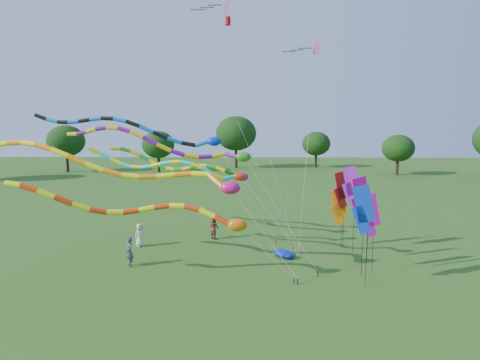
{
  "coord_description": "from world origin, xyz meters",
  "views": [
    {
      "loc": [
        -0.38,
        -18.71,
        7.99
      ],
      "look_at": [
        -0.9,
        4.35,
        4.8
      ],
      "focal_mm": 30.0,
      "sensor_mm": 36.0,
      "label": 1
    }
  ],
  "objects_px": {
    "tube_kite_orange": "(138,170)",
    "person_a": "(140,235)",
    "tube_kite_red": "(156,211)",
    "blue_nylon_heap": "(285,254)",
    "person_b": "(129,252)",
    "person_c": "(214,228)"
  },
  "relations": [
    {
      "from": "tube_kite_orange",
      "to": "blue_nylon_heap",
      "type": "relative_size",
      "value": 12.36
    },
    {
      "from": "tube_kite_red",
      "to": "person_c",
      "type": "xyz_separation_m",
      "value": [
        2.19,
        7.95,
        -2.91
      ]
    },
    {
      "from": "blue_nylon_heap",
      "to": "person_c",
      "type": "relative_size",
      "value": 0.84
    },
    {
      "from": "blue_nylon_heap",
      "to": "person_a",
      "type": "bearing_deg",
      "value": 167.62
    },
    {
      "from": "tube_kite_orange",
      "to": "blue_nylon_heap",
      "type": "bearing_deg",
      "value": 28.16
    },
    {
      "from": "tube_kite_orange",
      "to": "person_b",
      "type": "distance_m",
      "value": 4.91
    },
    {
      "from": "tube_kite_orange",
      "to": "person_c",
      "type": "distance_m",
      "value": 8.78
    },
    {
      "from": "person_b",
      "to": "tube_kite_orange",
      "type": "bearing_deg",
      "value": 12.08
    },
    {
      "from": "tube_kite_red",
      "to": "tube_kite_orange",
      "type": "relative_size",
      "value": 0.84
    },
    {
      "from": "blue_nylon_heap",
      "to": "person_a",
      "type": "height_order",
      "value": "person_a"
    },
    {
      "from": "blue_nylon_heap",
      "to": "person_b",
      "type": "xyz_separation_m",
      "value": [
        -8.99,
        -1.69,
        0.65
      ]
    },
    {
      "from": "tube_kite_orange",
      "to": "person_c",
      "type": "relative_size",
      "value": 10.41
    },
    {
      "from": "blue_nylon_heap",
      "to": "person_c",
      "type": "bearing_deg",
      "value": 139.49
    },
    {
      "from": "tube_kite_red",
      "to": "tube_kite_orange",
      "type": "height_order",
      "value": "tube_kite_orange"
    },
    {
      "from": "tube_kite_orange",
      "to": "person_a",
      "type": "height_order",
      "value": "tube_kite_orange"
    },
    {
      "from": "person_b",
      "to": "person_a",
      "type": "bearing_deg",
      "value": 151.2
    },
    {
      "from": "person_a",
      "to": "person_c",
      "type": "relative_size",
      "value": 0.97
    },
    {
      "from": "tube_kite_red",
      "to": "blue_nylon_heap",
      "type": "height_order",
      "value": "tube_kite_red"
    },
    {
      "from": "tube_kite_red",
      "to": "person_b",
      "type": "height_order",
      "value": "tube_kite_red"
    },
    {
      "from": "tube_kite_orange",
      "to": "person_a",
      "type": "xyz_separation_m",
      "value": [
        -1.28,
        4.54,
        -4.86
      ]
    },
    {
      "from": "blue_nylon_heap",
      "to": "person_a",
      "type": "distance_m",
      "value": 9.65
    },
    {
      "from": "person_a",
      "to": "person_c",
      "type": "bearing_deg",
      "value": -23.46
    }
  ]
}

